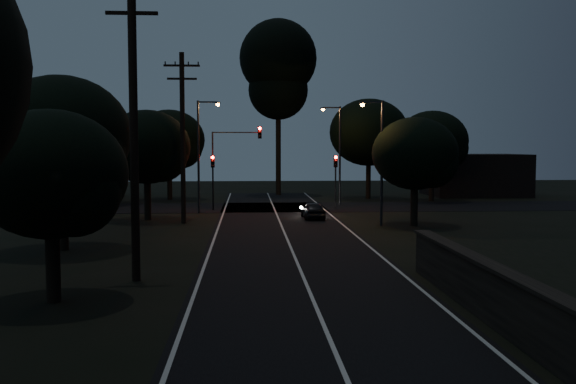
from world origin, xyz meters
TOP-DOWN VIEW (x-y plane):
  - road_surface at (0.00, 31.12)m, footprint 60.00×70.00m
  - utility_pole_mid at (-6.00, 15.00)m, footprint 2.20×0.30m
  - utility_pole_far at (-6.00, 32.00)m, footprint 2.20×0.30m
  - tree_left_b at (-7.84, 11.91)m, footprint 4.66×4.66m
  - tree_left_c at (-10.28, 21.87)m, footprint 6.34×6.34m
  - tree_left_d at (-8.30, 33.89)m, footprint 5.62×5.62m
  - tree_far_nw at (-8.78, 49.87)m, footprint 6.35×6.35m
  - tree_far_w at (-13.78, 45.87)m, footprint 6.26×6.26m
  - tree_far_ne at (9.25, 49.85)m, footprint 7.18×7.18m
  - tree_far_e at (14.22, 46.87)m, footprint 6.19×6.19m
  - tree_right_a at (8.18, 29.90)m, footprint 5.14×5.14m
  - tall_pine at (1.00, 55.00)m, footprint 7.52×7.52m
  - building_left at (-20.00, 52.00)m, footprint 10.00×8.00m
  - building_right at (20.00, 53.00)m, footprint 9.00×7.00m
  - signal_left at (-4.60, 39.99)m, footprint 0.28×0.35m
  - signal_right at (4.60, 39.99)m, footprint 0.28×0.35m
  - signal_mast at (-2.91, 39.99)m, footprint 3.70×0.35m
  - streetlight_a at (-5.31, 38.00)m, footprint 1.66×0.26m
  - streetlight_b at (5.31, 44.00)m, footprint 1.66×0.26m
  - streetlight_c at (5.83, 30.00)m, footprint 1.46×0.26m
  - car at (2.30, 34.01)m, footprint 1.46×3.40m

SIDE VIEW (x-z plane):
  - road_surface at x=0.00m, z-range 0.00..0.03m
  - car at x=2.30m, z-range 0.00..1.15m
  - building_right at x=20.00m, z-range 0.00..4.00m
  - building_left at x=-20.00m, z-range 0.00..4.40m
  - signal_left at x=-4.60m, z-range 0.79..4.89m
  - signal_right at x=4.60m, z-range 0.79..4.89m
  - tree_left_b at x=-7.84m, z-range 0.88..6.80m
  - tree_right_a at x=8.18m, z-range 0.97..7.50m
  - signal_mast at x=-2.91m, z-range 1.21..7.46m
  - streetlight_c at x=5.83m, z-range 0.60..8.10m
  - tree_left_d at x=-8.30m, z-range 1.05..8.18m
  - streetlight_a at x=-5.31m, z-range 0.64..8.64m
  - streetlight_b at x=5.31m, z-range 0.64..8.64m
  - tree_far_e at x=14.22m, z-range 1.16..9.02m
  - tree_left_c at x=-10.28m, z-range 1.17..9.19m
  - tree_far_w at x=-13.78m, z-range 1.19..9.17m
  - tree_far_nw at x=-8.78m, z-range 1.19..9.22m
  - utility_pole_far at x=-6.00m, z-range 0.23..10.73m
  - utility_pole_mid at x=-6.00m, z-range 0.24..11.24m
  - tree_far_ne at x=9.25m, z-range 1.34..10.43m
  - tall_pine at x=1.00m, z-range 3.78..20.87m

